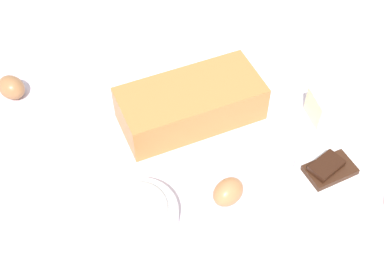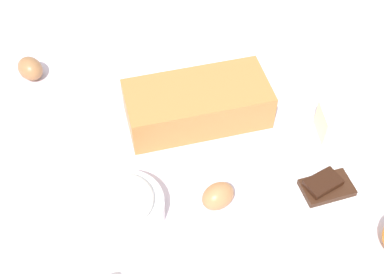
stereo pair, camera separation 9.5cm
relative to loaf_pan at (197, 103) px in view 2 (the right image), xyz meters
name	(u,v)px [view 2 (the right image)]	position (x,y,z in m)	size (l,w,h in m)	color
ground_plane	(192,153)	(0.03, 0.08, -0.05)	(2.40, 2.40, 0.02)	silver
loaf_pan	(197,103)	(0.00, 0.00, 0.00)	(0.29, 0.14, 0.08)	#B77A3D
flour_bowl	(123,206)	(0.17, 0.20, -0.01)	(0.14, 0.14, 0.07)	white
butter_block	(343,122)	(-0.27, 0.10, -0.01)	(0.09, 0.06, 0.06)	#F4EDB2
egg_near_butter	(218,196)	(0.01, 0.21, -0.02)	(0.05, 0.05, 0.06)	#B57B4A
egg_beside_bowl	(30,69)	(0.33, -0.19, -0.02)	(0.05, 0.05, 0.06)	#9D6940
chocolate_plate	(326,189)	(-0.19, 0.22, -0.03)	(0.13, 0.13, 0.03)	white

